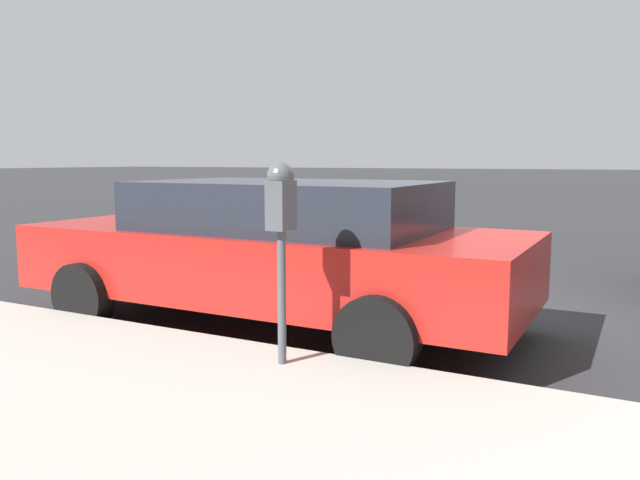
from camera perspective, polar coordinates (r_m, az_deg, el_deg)
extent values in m
plane|color=#2B2B2D|center=(6.68, 11.17, -6.75)|extent=(220.00, 220.00, 0.00)
cylinder|color=#4C5156|center=(4.40, -3.51, -5.26)|extent=(0.06, 0.06, 0.96)
cube|color=#4C5156|center=(4.31, -3.58, 3.18)|extent=(0.20, 0.14, 0.34)
sphere|color=#4C5156|center=(4.30, -3.60, 5.88)|extent=(0.19, 0.19, 0.19)
cube|color=gold|center=(4.40, -2.86, 2.72)|extent=(0.01, 0.11, 0.12)
cube|color=black|center=(4.39, -2.87, 4.26)|extent=(0.01, 0.10, 0.08)
cube|color=#B21E19|center=(6.09, -4.49, -1.88)|extent=(1.96, 4.91, 0.63)
cube|color=#232833|center=(5.93, -2.94, 3.18)|extent=(1.71, 2.75, 0.45)
cylinder|color=black|center=(6.41, -20.83, -4.77)|extent=(0.22, 0.64, 0.64)
cylinder|color=black|center=(7.79, -10.15, -2.32)|extent=(0.22, 0.64, 0.64)
cylinder|color=black|center=(4.64, 5.23, -8.86)|extent=(0.22, 0.64, 0.64)
cylinder|color=black|center=(6.41, 11.89, -4.44)|extent=(0.22, 0.64, 0.64)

